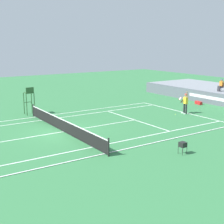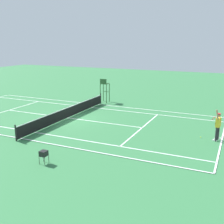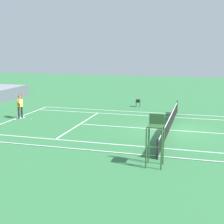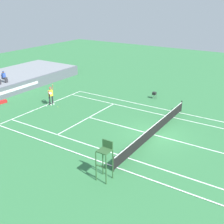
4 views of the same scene
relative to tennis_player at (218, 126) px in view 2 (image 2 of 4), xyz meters
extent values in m
plane|color=#337542|center=(-0.57, -11.57, -0.99)|extent=(80.00, 80.00, 0.00)
cube|color=#337542|center=(-0.57, -11.57, -0.98)|extent=(10.98, 23.78, 0.02)
cube|color=white|center=(-0.57, 0.32, -0.97)|extent=(10.98, 0.10, 0.01)
cube|color=white|center=(-6.06, -11.57, -0.97)|extent=(0.10, 23.78, 0.01)
cube|color=white|center=(4.92, -11.57, -0.97)|extent=(0.10, 23.78, 0.01)
cube|color=white|center=(-4.68, -11.57, -0.97)|extent=(0.10, 23.78, 0.01)
cube|color=white|center=(3.54, -11.57, -0.97)|extent=(0.10, 23.78, 0.01)
cube|color=white|center=(-0.57, -5.17, -0.97)|extent=(8.22, 0.10, 0.01)
cube|color=white|center=(-0.57, -17.97, -0.97)|extent=(8.22, 0.10, 0.01)
cube|color=white|center=(-0.57, -11.57, -0.97)|extent=(0.10, 12.80, 0.01)
cube|color=white|center=(-0.57, 0.22, -0.97)|extent=(0.10, 0.20, 0.01)
cylinder|color=black|center=(-6.51, -11.57, -0.46)|extent=(0.10, 0.10, 1.07)
cylinder|color=black|center=(5.37, -11.57, -0.46)|extent=(0.10, 0.10, 1.07)
cube|color=black|center=(-0.57, -11.57, -0.51)|extent=(11.78, 0.02, 0.84)
cube|color=white|center=(-0.57, -11.57, -0.09)|extent=(11.78, 0.03, 0.06)
cylinder|color=#232328|center=(0.17, -0.02, -0.53)|extent=(0.15, 0.15, 0.92)
cylinder|color=#232328|center=(-0.15, 0.05, -0.53)|extent=(0.15, 0.15, 0.92)
cube|color=white|center=(0.15, -0.08, -0.94)|extent=(0.18, 0.30, 0.10)
cube|color=white|center=(-0.16, -0.01, -0.94)|extent=(0.18, 0.30, 0.10)
cube|color=yellow|center=(0.01, 0.01, 0.23)|extent=(0.44, 0.32, 0.60)
sphere|color=#A37556|center=(0.01, 0.01, 0.70)|extent=(0.22, 0.22, 0.22)
cylinder|color=red|center=(0.01, 0.01, 0.79)|extent=(0.21, 0.21, 0.06)
cylinder|color=#A37556|center=(0.26, -0.07, 0.79)|extent=(0.13, 0.23, 0.61)
cylinder|color=#A37556|center=(-0.27, -0.03, 0.25)|extent=(0.16, 0.34, 0.56)
cylinder|color=black|center=(-0.33, -0.13, 0.12)|extent=(0.08, 0.19, 0.25)
torus|color=red|center=(-0.33, -0.31, 0.38)|extent=(0.34, 0.26, 0.26)
cylinder|color=silver|center=(-0.33, -0.31, 0.38)|extent=(0.30, 0.22, 0.22)
sphere|color=#D1E533|center=(-0.15, -0.99, -0.96)|extent=(0.07, 0.07, 0.07)
cylinder|color=#2D562D|center=(-7.82, -11.92, -0.04)|extent=(0.07, 0.07, 1.90)
cylinder|color=#2D562D|center=(-7.82, -11.22, -0.04)|extent=(0.07, 0.07, 1.90)
cylinder|color=#2D562D|center=(-7.12, -11.92, -0.04)|extent=(0.07, 0.07, 1.90)
cylinder|color=#2D562D|center=(-7.12, -11.22, -0.04)|extent=(0.07, 0.07, 1.90)
cube|color=#2D562D|center=(-7.47, -11.57, 0.94)|extent=(0.70, 0.70, 0.06)
cube|color=#2D562D|center=(-7.12, -11.57, 1.21)|extent=(0.06, 0.70, 0.48)
cube|color=#2D562D|center=(-7.79, -11.57, 0.05)|extent=(0.10, 0.70, 0.04)
cube|color=black|center=(7.36, -7.85, -0.43)|extent=(0.36, 0.36, 0.28)
cylinder|color=black|center=(7.19, -8.02, -0.78)|extent=(0.02, 0.02, 0.42)
cylinder|color=black|center=(7.53, -8.02, -0.78)|extent=(0.02, 0.02, 0.42)
cylinder|color=black|center=(7.19, -7.68, -0.78)|extent=(0.02, 0.02, 0.42)
cylinder|color=black|center=(7.53, -7.68, -0.78)|extent=(0.02, 0.02, 0.42)
ellipsoid|color=#D1E533|center=(7.36, -7.85, -0.35)|extent=(0.30, 0.30, 0.12)
camera|label=1|loc=(19.47, -20.70, 5.19)|focal=51.09mm
camera|label=2|loc=(18.15, 0.99, 5.22)|focal=45.04mm
camera|label=3|loc=(-21.90, -13.55, 4.52)|focal=52.13mm
camera|label=4|loc=(-19.00, -19.57, 9.01)|focal=45.26mm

